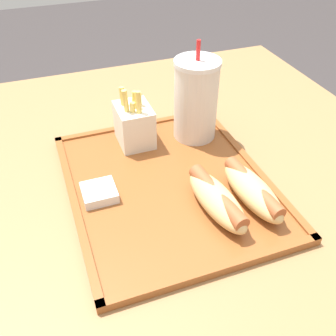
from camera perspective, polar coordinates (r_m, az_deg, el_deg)
name	(u,v)px	position (r m, az deg, el deg)	size (l,w,h in m)	color
dining_table	(176,322)	(0.95, 1.22, -21.47)	(1.04, 0.92, 0.78)	olive
food_tray	(168,184)	(0.65, 0.00, -2.40)	(0.38, 0.32, 0.01)	brown
soda_cup	(196,100)	(0.72, 4.06, 9.87)	(0.08, 0.08, 0.19)	silver
hot_dog_far	(253,190)	(0.61, 12.18, -3.17)	(0.15, 0.06, 0.04)	#DBB270
hot_dog_near	(217,199)	(0.59, 7.11, -4.54)	(0.15, 0.06, 0.04)	#DBB270
fries_carton	(134,124)	(0.72, -4.93, 6.41)	(0.08, 0.06, 0.11)	silver
sauce_cup_mayo	(99,192)	(0.62, -9.96, -3.48)	(0.05, 0.05, 0.02)	silver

